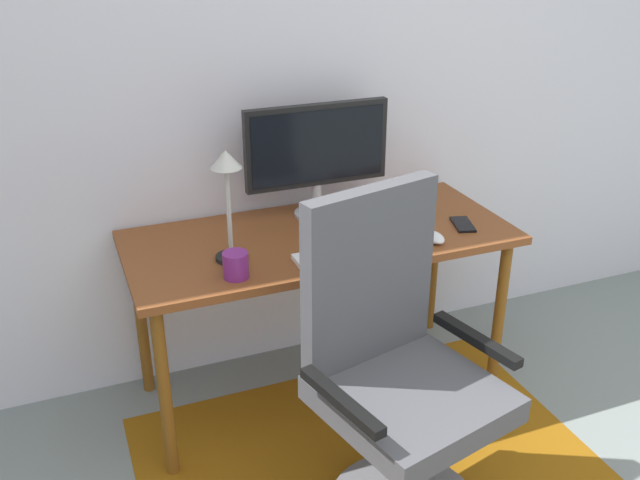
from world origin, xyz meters
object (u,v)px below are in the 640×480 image
object	(u,v)px
monitor	(317,150)
cell_phone	(463,224)
keyboard	(355,254)
office_chair	(396,390)
desk	(320,251)
coffee_cup	(236,265)
computer_mouse	(434,237)
desk_lamp	(227,184)

from	to	relation	value
monitor	cell_phone	distance (m)	0.63
keyboard	cell_phone	world-z (taller)	keyboard
monitor	office_chair	xyz separation A→B (m)	(-0.08, -0.85, -0.51)
desk	office_chair	xyz separation A→B (m)	(-0.02, -0.67, -0.17)
coffee_cup	cell_phone	distance (m)	0.93
computer_mouse	office_chair	bearing A→B (deg)	-129.68
cell_phone	office_chair	size ratio (longest dim) A/B	0.13
monitor	office_chair	size ratio (longest dim) A/B	0.53
computer_mouse	office_chair	xyz separation A→B (m)	(-0.38, -0.46, -0.26)
cell_phone	office_chair	bearing A→B (deg)	-119.19
desk	coffee_cup	distance (m)	0.46
coffee_cup	desk_lamp	xyz separation A→B (m)	(0.02, 0.13, 0.23)
office_chair	cell_phone	bearing A→B (deg)	30.71
desk_lamp	office_chair	distance (m)	0.86
desk	cell_phone	size ratio (longest dim) A/B	10.28
monitor	keyboard	size ratio (longest dim) A/B	1.33
cell_phone	desk_lamp	size ratio (longest dim) A/B	0.36
computer_mouse	cell_phone	bearing A→B (deg)	26.13
monitor	keyboard	world-z (taller)	monitor
monitor	coffee_cup	bearing A→B (deg)	-138.19
monitor	desk_lamp	size ratio (longest dim) A/B	1.45
keyboard	desk_lamp	size ratio (longest dim) A/B	1.09
monitor	keyboard	xyz separation A→B (m)	(-0.01, -0.40, -0.26)
monitor	computer_mouse	world-z (taller)	monitor
keyboard	coffee_cup	distance (m)	0.43
coffee_cup	office_chair	size ratio (longest dim) A/B	0.08
coffee_cup	office_chair	world-z (taller)	office_chair
desk	coffee_cup	xyz separation A→B (m)	(-0.38, -0.22, 0.12)
desk_lamp	computer_mouse	bearing A→B (deg)	-10.30
cell_phone	desk_lamp	bearing A→B (deg)	-166.50
monitor	desk	bearing A→B (deg)	-107.90
keyboard	monitor	bearing A→B (deg)	88.18
keyboard	office_chair	bearing A→B (deg)	-97.85
monitor	coffee_cup	world-z (taller)	monitor
keyboard	computer_mouse	xyz separation A→B (m)	(0.32, 0.00, 0.01)
keyboard	desk_lamp	xyz separation A→B (m)	(-0.41, 0.14, 0.27)
monitor	office_chair	distance (m)	0.99
computer_mouse	cell_phone	size ratio (longest dim) A/B	0.74
monitor	desk_lamp	bearing A→B (deg)	-148.30
desk	coffee_cup	bearing A→B (deg)	-150.37
computer_mouse	office_chair	world-z (taller)	office_chair
monitor	computer_mouse	distance (m)	0.56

